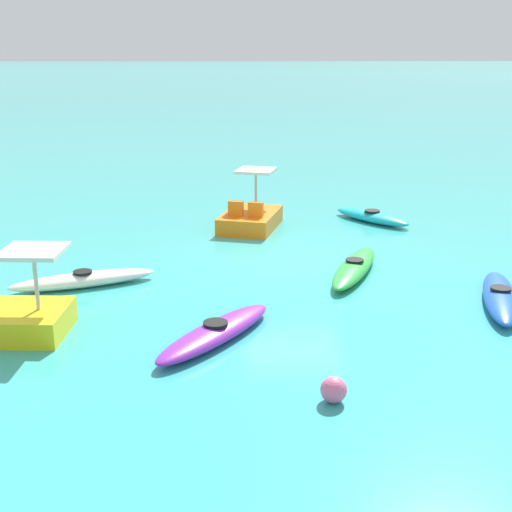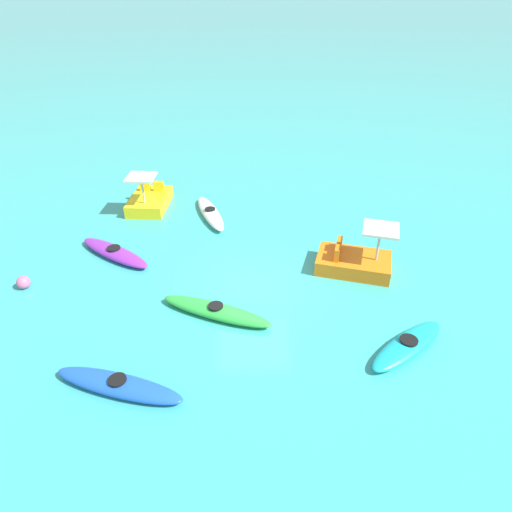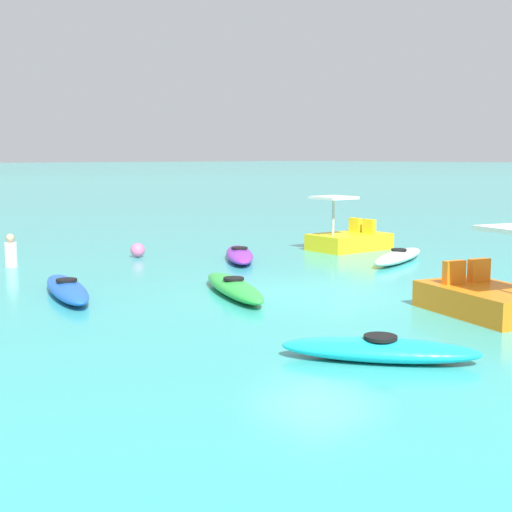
% 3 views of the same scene
% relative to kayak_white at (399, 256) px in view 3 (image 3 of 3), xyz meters
% --- Properties ---
extents(ground_plane, '(600.00, 600.00, 0.00)m').
position_rel_kayak_white_xyz_m(ground_plane, '(-4.96, -1.68, -0.16)').
color(ground_plane, '#38ADA8').
extents(kayak_white, '(3.32, 1.67, 0.37)m').
position_rel_kayak_white_xyz_m(kayak_white, '(0.00, 0.00, 0.00)').
color(kayak_white, white).
rests_on(kayak_white, ground_plane).
extents(kayak_green, '(1.98, 3.42, 0.37)m').
position_rel_kayak_white_xyz_m(kayak_green, '(-6.33, -0.58, -0.00)').
color(kayak_green, green).
rests_on(kayak_green, ground_plane).
extents(kayak_cyan, '(2.32, 2.67, 0.37)m').
position_rel_kayak_white_xyz_m(kayak_cyan, '(-7.86, -5.67, 0.00)').
color(kayak_cyan, '#19B7C6').
rests_on(kayak_cyan, ground_plane).
extents(kayak_purple, '(2.52, 3.05, 0.37)m').
position_rel_kayak_white_xyz_m(kayak_purple, '(-3.03, 3.17, 0.00)').
color(kayak_purple, purple).
rests_on(kayak_purple, ground_plane).
extents(kayak_blue, '(1.64, 3.36, 0.37)m').
position_rel_kayak_white_xyz_m(kayak_blue, '(-9.03, 1.57, 0.00)').
color(kayak_blue, blue).
rests_on(kayak_blue, ground_plane).
extents(pedal_boat_yellow, '(2.54, 1.67, 1.68)m').
position_rel_kayak_white_xyz_m(pedal_boat_yellow, '(0.97, 2.65, 0.17)').
color(pedal_boat_yellow, yellow).
rests_on(pedal_boat_yellow, ground_plane).
extents(pedal_boat_orange, '(2.12, 2.73, 1.68)m').
position_rel_kayak_white_xyz_m(pedal_boat_orange, '(-4.03, -5.07, 0.17)').
color(pedal_boat_orange, orange).
rests_on(pedal_boat_orange, ground_plane).
extents(buoy_pink, '(0.41, 0.41, 0.41)m').
position_rel_kayak_white_xyz_m(buoy_pink, '(-4.84, 5.56, 0.04)').
color(buoy_pink, pink).
rests_on(buoy_pink, ground_plane).
extents(person_near_shore, '(0.41, 0.41, 0.88)m').
position_rel_kayak_white_xyz_m(person_near_shore, '(-8.30, 6.18, 0.22)').
color(person_near_shore, silver).
rests_on(person_near_shore, ground_plane).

